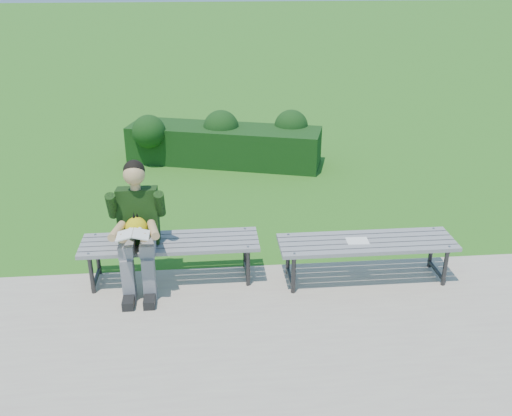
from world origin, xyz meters
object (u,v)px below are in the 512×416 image
object	(u,v)px
paper_sheet	(357,241)
seated_boy	(137,224)
hedge	(224,141)
bench_right	(367,245)
bench_left	(170,246)

from	to	relation	value
paper_sheet	seated_boy	bearing A→B (deg)	177.61
hedge	bench_right	distance (m)	4.10
hedge	paper_sheet	size ratio (longest dim) A/B	14.07
bench_right	seated_boy	size ratio (longest dim) A/B	1.37
bench_left	hedge	bearing A→B (deg)	79.32
bench_left	bench_right	size ratio (longest dim) A/B	1.00
bench_left	bench_right	distance (m)	2.01
hedge	seated_boy	size ratio (longest dim) A/B	2.44
bench_left	seated_boy	bearing A→B (deg)	-162.99
hedge	bench_left	world-z (taller)	hedge
bench_right	paper_sheet	distance (m)	0.12
hedge	bench_left	size ratio (longest dim) A/B	1.78
hedge	seated_boy	world-z (taller)	seated_boy
bench_left	seated_boy	distance (m)	0.43
hedge	bench_left	bearing A→B (deg)	-100.68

